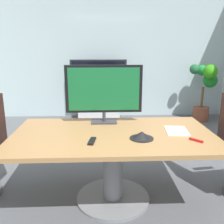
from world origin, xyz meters
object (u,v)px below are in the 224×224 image
conference_phone (142,135)px  tv_monitor (104,91)px  wall_display_unit (99,100)px  conference_table (113,151)px  potted_plant (205,88)px  remote_control (92,141)px

conference_phone → tv_monitor: bearing=121.8°
tv_monitor → wall_display_unit: tv_monitor is taller
conference_table → tv_monitor: 0.67m
potted_plant → conference_phone: (-1.83, -3.01, 0.04)m
remote_control → conference_table: bearing=57.6°
wall_display_unit → tv_monitor: bearing=-88.2°
tv_monitor → wall_display_unit: 2.75m
conference_table → remote_control: bearing=-130.9°
tv_monitor → conference_table: bearing=-77.6°
conference_phone → remote_control: size_ratio=1.29×
potted_plant → conference_phone: size_ratio=5.57×
conference_table → wall_display_unit: 3.06m
conference_table → tv_monitor: size_ratio=2.35×
tv_monitor → conference_phone: 0.72m
potted_plant → remote_control: 3.83m
potted_plant → remote_control: (-2.29, -3.07, 0.02)m
conference_table → potted_plant: bearing=53.7°
remote_control → conference_phone: bearing=16.5°
tv_monitor → conference_phone: (0.34, -0.55, -0.33)m
wall_display_unit → conference_phone: bearing=-82.5°
wall_display_unit → remote_control: bearing=-90.5°
tv_monitor → potted_plant: bearing=48.6°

